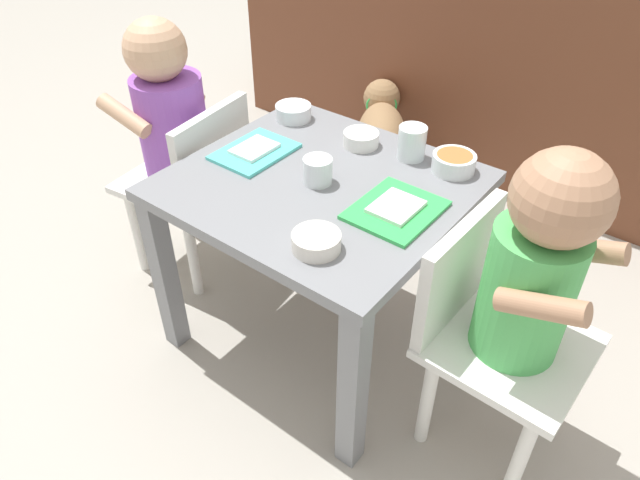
% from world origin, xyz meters
% --- Properties ---
extents(ground_plane, '(7.00, 7.00, 0.00)m').
position_xyz_m(ground_plane, '(0.00, 0.00, 0.00)').
color(ground_plane, '#9E998E').
extents(kitchen_cabinet_back, '(2.06, 0.36, 0.88)m').
position_xyz_m(kitchen_cabinet_back, '(0.00, 1.05, 0.44)').
color(kitchen_cabinet_back, brown).
rests_on(kitchen_cabinet_back, ground).
extents(dining_table, '(0.59, 0.55, 0.46)m').
position_xyz_m(dining_table, '(0.00, 0.00, 0.38)').
color(dining_table, slate).
rests_on(dining_table, ground).
extents(seated_child_left, '(0.31, 0.31, 0.70)m').
position_xyz_m(seated_child_left, '(-0.46, -0.00, 0.44)').
color(seated_child_left, silver).
rests_on(seated_child_left, ground).
extents(seated_child_right, '(0.29, 0.29, 0.70)m').
position_xyz_m(seated_child_right, '(0.46, -0.02, 0.44)').
color(seated_child_right, silver).
rests_on(seated_child_right, ground).
extents(dog, '(0.34, 0.43, 0.31)m').
position_xyz_m(dog, '(-0.27, 0.68, 0.20)').
color(dog, olive).
rests_on(dog, ground).
extents(food_tray_left, '(0.13, 0.18, 0.02)m').
position_xyz_m(food_tray_left, '(-0.19, -0.00, 0.46)').
color(food_tray_left, '#4CC6BC').
rests_on(food_tray_left, dining_table).
extents(food_tray_right, '(0.15, 0.18, 0.02)m').
position_xyz_m(food_tray_right, '(0.19, -0.00, 0.46)').
color(food_tray_right, green).
rests_on(food_tray_right, dining_table).
extents(water_cup_left, '(0.06, 0.06, 0.07)m').
position_xyz_m(water_cup_left, '(0.10, 0.20, 0.49)').
color(water_cup_left, white).
rests_on(water_cup_left, dining_table).
extents(water_cup_right, '(0.06, 0.06, 0.06)m').
position_xyz_m(water_cup_right, '(0.00, -0.01, 0.48)').
color(water_cup_right, white).
rests_on(water_cup_right, dining_table).
extents(cereal_bowl_right_side, '(0.09, 0.09, 0.04)m').
position_xyz_m(cereal_bowl_right_side, '(0.20, 0.21, 0.48)').
color(cereal_bowl_right_side, white).
rests_on(cereal_bowl_right_side, dining_table).
extents(cereal_bowl_left_side, '(0.09, 0.09, 0.04)m').
position_xyz_m(cereal_bowl_left_side, '(-0.23, 0.19, 0.47)').
color(cereal_bowl_left_side, white).
rests_on(cereal_bowl_left_side, dining_table).
extents(veggie_bowl_far, '(0.09, 0.09, 0.03)m').
position_xyz_m(veggie_bowl_far, '(0.13, -0.18, 0.47)').
color(veggie_bowl_far, silver).
rests_on(veggie_bowl_far, dining_table).
extents(veggie_bowl_near, '(0.08, 0.08, 0.03)m').
position_xyz_m(veggie_bowl_near, '(-0.02, 0.18, 0.47)').
color(veggie_bowl_near, white).
rests_on(veggie_bowl_near, dining_table).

